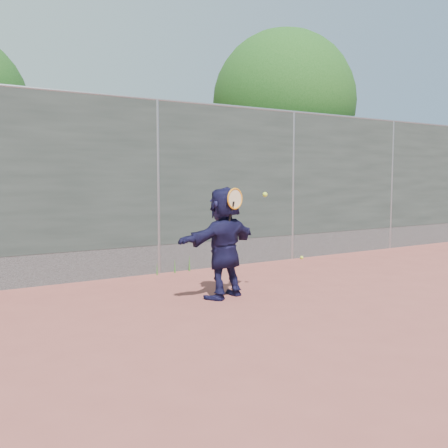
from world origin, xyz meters
TOP-DOWN VIEW (x-y plane):
  - ground at (0.00, 0.00)m, footprint 80.00×80.00m
  - player at (0.03, 1.38)m, footprint 1.50×0.85m
  - ball_ground at (3.14, 3.35)m, footprint 0.07×0.07m
  - fence at (-0.00, 3.50)m, footprint 20.00×0.06m
  - swing_action at (0.13, 1.18)m, footprint 0.68×0.14m
  - tree_right at (4.68, 5.75)m, footprint 3.78×3.60m
  - weed_clump at (0.29, 3.38)m, footprint 0.68×0.07m

SIDE VIEW (x-z plane):
  - ground at x=0.00m, z-range 0.00..0.00m
  - ball_ground at x=3.14m, z-range 0.00..0.07m
  - weed_clump at x=0.29m, z-range -0.02..0.28m
  - player at x=0.03m, z-range 0.00..1.55m
  - swing_action at x=0.13m, z-range 1.12..1.63m
  - fence at x=0.00m, z-range 0.07..3.09m
  - tree_right at x=4.68m, z-range 0.80..6.19m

